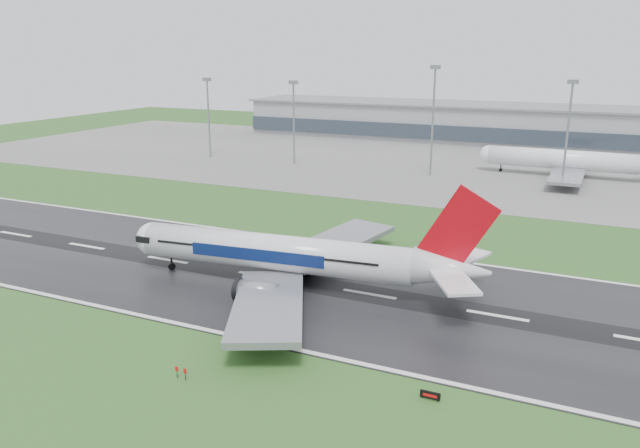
% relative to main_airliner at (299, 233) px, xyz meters
% --- Properties ---
extents(ground, '(520.00, 520.00, 0.00)m').
position_rel_main_airliner_xyz_m(ground, '(11.91, 1.35, -9.11)').
color(ground, '#26511D').
rests_on(ground, ground).
extents(runway, '(400.00, 45.00, 0.10)m').
position_rel_main_airliner_xyz_m(runway, '(11.91, 1.35, -9.06)').
color(runway, black).
rests_on(runway, ground).
extents(apron, '(400.00, 130.00, 0.08)m').
position_rel_main_airliner_xyz_m(apron, '(11.91, 126.35, -9.07)').
color(apron, slate).
rests_on(apron, ground).
extents(terminal, '(240.00, 36.00, 15.00)m').
position_rel_main_airliner_xyz_m(terminal, '(11.91, 186.35, -1.61)').
color(terminal, gray).
rests_on(terminal, ground).
extents(main_airliner, '(66.76, 64.17, 18.03)m').
position_rel_main_airliner_xyz_m(main_airliner, '(0.00, 0.00, 0.00)').
color(main_airliner, silver).
rests_on(main_airliner, runway).
extents(parked_airliner, '(58.46, 54.55, 16.90)m').
position_rel_main_airliner_xyz_m(parked_airliner, '(34.80, 116.76, -0.58)').
color(parked_airliner, white).
rests_on(parked_airliner, apron).
extents(runway_sign, '(2.31, 0.34, 1.04)m').
position_rel_main_airliner_xyz_m(runway_sign, '(28.72, -24.79, -8.59)').
color(runway_sign, black).
rests_on(runway_sign, ground).
extents(floodmast_0, '(0.64, 0.64, 27.37)m').
position_rel_main_airliner_xyz_m(floodmast_0, '(-87.07, 101.35, 4.57)').
color(floodmast_0, gray).
rests_on(floodmast_0, ground).
extents(floodmast_1, '(0.64, 0.64, 27.01)m').
position_rel_main_airliner_xyz_m(floodmast_1, '(-52.53, 101.35, 4.39)').
color(floodmast_1, gray).
rests_on(floodmast_1, ground).
extents(floodmast_2, '(0.64, 0.64, 32.41)m').
position_rel_main_airliner_xyz_m(floodmast_2, '(-4.67, 101.35, 7.09)').
color(floodmast_2, gray).
rests_on(floodmast_2, ground).
extents(floodmast_3, '(0.64, 0.64, 28.86)m').
position_rel_main_airliner_xyz_m(floodmast_3, '(34.06, 101.35, 5.32)').
color(floodmast_3, gray).
rests_on(floodmast_3, ground).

